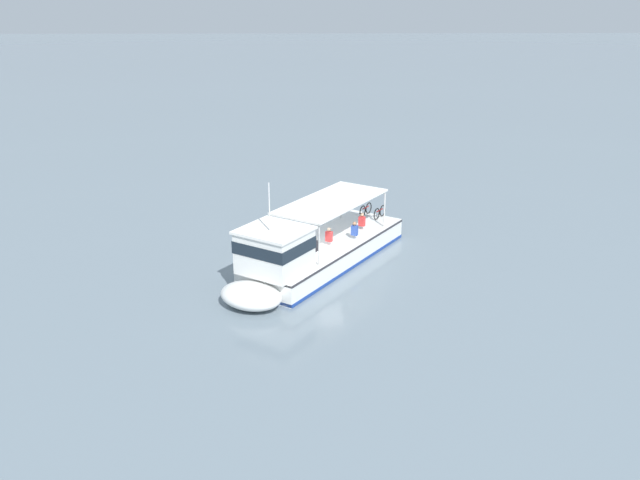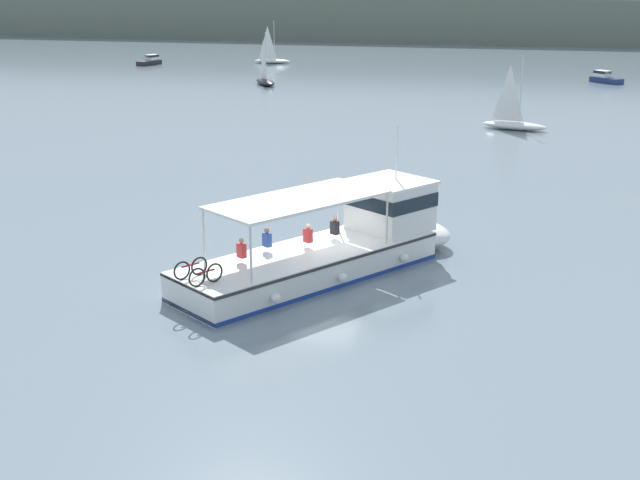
# 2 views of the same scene
# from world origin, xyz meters

# --- Properties ---
(ground_plane) EXTENTS (400.00, 400.00, 0.00)m
(ground_plane) POSITION_xyz_m (0.00, 0.00, 0.00)
(ground_plane) COLOR slate
(ferry_main) EXTENTS (9.67, 12.27, 5.32)m
(ferry_main) POSITION_xyz_m (0.46, 0.28, 1.02)
(ferry_main) COLOR white
(ferry_main) RESTS_ON ground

